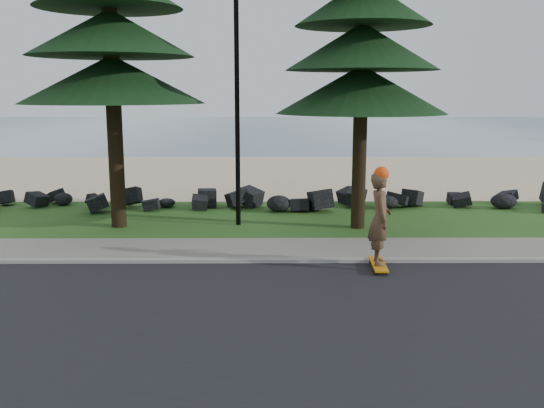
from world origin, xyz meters
name	(u,v)px	position (x,y,z in m)	size (l,w,h in m)	color
ground	(232,253)	(0.00, 0.00, 0.00)	(160.00, 160.00, 0.00)	#27571B
road	(217,321)	(0.00, -4.50, 0.01)	(160.00, 7.00, 0.02)	black
kerb	(230,261)	(0.00, -0.90, 0.05)	(160.00, 0.20, 0.10)	#9A948B
sidewalk	(233,249)	(0.00, 0.20, 0.04)	(160.00, 2.00, 0.08)	gray
beach_sand	(250,174)	(0.00, 14.50, 0.01)	(160.00, 15.00, 0.01)	#D5B38E
ocean	(260,128)	(0.00, 51.00, 0.00)	(160.00, 58.00, 0.01)	#3B6170
seawall_boulders	(242,209)	(0.00, 5.60, 0.00)	(60.00, 2.40, 1.10)	black
lamp_post	(237,83)	(0.00, 3.20, 4.13)	(0.25, 0.14, 8.14)	black
skateboarder	(380,219)	(3.35, -1.41, 1.15)	(0.53, 1.24, 2.29)	orange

